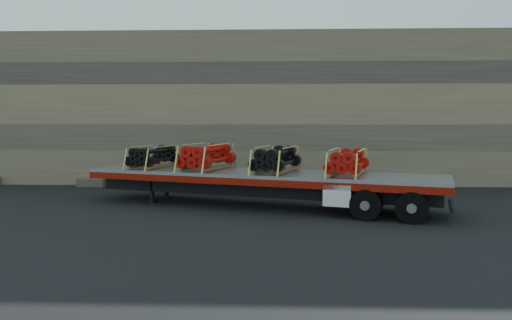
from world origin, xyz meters
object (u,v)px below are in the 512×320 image
at_px(trailer, 261,189).
at_px(bundle_rear, 348,163).
at_px(bundle_front, 153,157).
at_px(bundle_midfront, 207,157).
at_px(bundle_midrear, 276,160).

xyz_separation_m(trailer, bundle_rear, (2.87, -0.89, 1.02)).
xyz_separation_m(trailer, bundle_front, (-4.07, 1.27, 1.01)).
xyz_separation_m(bundle_midfront, bundle_midrear, (2.49, -0.77, -0.02)).
bearing_deg(bundle_rear, bundle_midrear, -180.00).
bearing_deg(bundle_midrear, bundle_front, 180.00).
relative_size(trailer, bundle_rear, 5.54).
xyz_separation_m(bundle_front, bundle_rear, (6.94, -2.16, 0.02)).
distance_m(trailer, bundle_rear, 3.17).
relative_size(bundle_front, bundle_midfront, 0.87).
relative_size(bundle_midrear, bundle_rear, 1.05).
bearing_deg(bundle_rear, bundle_midfront, -180.00).
height_order(bundle_midrear, bundle_rear, bundle_midrear).
height_order(trailer, bundle_midrear, bundle_midrear).
height_order(trailer, bundle_rear, bundle_rear).
distance_m(bundle_midrear, bundle_rear, 2.44).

